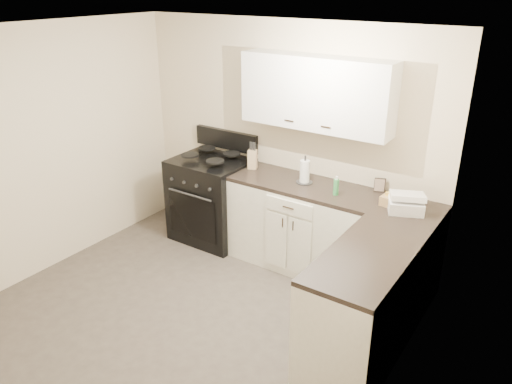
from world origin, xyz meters
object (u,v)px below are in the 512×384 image
Objects in this scene: stove at (213,201)px; paper_towel at (305,172)px; wicker_basket at (397,202)px; countertop_grill at (405,205)px; knife_block at (253,159)px.

stove is 1.32m from paper_towel.
wicker_basket is at bearing 0.54° from stove.
paper_towel is 0.90× the size of wicker_basket.
paper_towel is at bearing 152.00° from countertop_grill.
paper_towel is 0.98m from wicker_basket.
countertop_grill is at bearing -0.64° from stove.
wicker_basket is (2.15, 0.02, 0.52)m from stove.
paper_towel is (0.67, -0.05, 0.01)m from knife_block.
stove is at bearing -179.46° from wicker_basket.
knife_block is at bearing 11.62° from stove.
knife_block reaches higher than countertop_grill.
countertop_grill is at bearing -26.71° from knife_block.
knife_block is 0.78× the size of wicker_basket.
wicker_basket is 0.89× the size of countertop_grill.
stove is at bearing 169.09° from knife_block.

